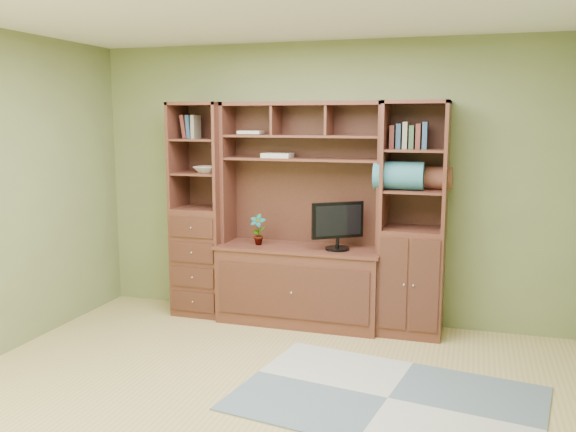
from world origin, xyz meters
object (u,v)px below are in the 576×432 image
(left_tower, at_px, (202,210))
(monitor, at_px, (338,217))
(center_hutch, at_px, (299,215))
(right_tower, at_px, (413,220))

(left_tower, xyz_separation_m, monitor, (1.37, -0.07, 0.00))
(center_hutch, height_order, monitor, center_hutch)
(center_hutch, relative_size, right_tower, 1.00)
(left_tower, bearing_deg, monitor, -3.14)
(left_tower, height_order, right_tower, same)
(left_tower, relative_size, monitor, 3.44)
(center_hutch, xyz_separation_m, right_tower, (1.02, 0.04, 0.00))
(monitor, bearing_deg, center_hutch, 139.12)
(right_tower, xyz_separation_m, monitor, (-0.66, -0.07, 0.00))
(center_hutch, distance_m, right_tower, 1.03)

